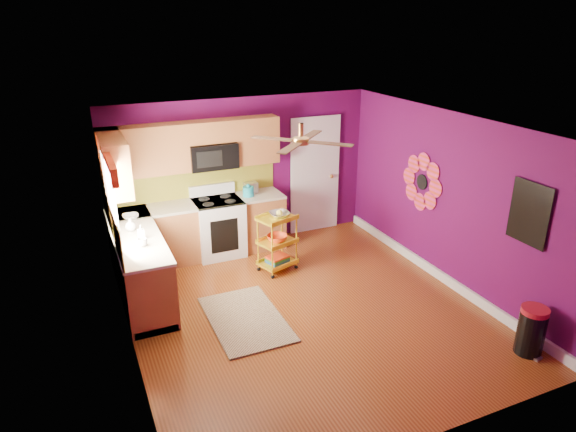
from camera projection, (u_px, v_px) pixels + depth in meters
name	position (u px, v px, depth m)	size (l,w,h in m)	color
ground	(306.00, 310.00, 6.94)	(5.00, 5.00, 0.00)	#662D0F
room_envelope	(309.00, 196.00, 6.35)	(4.54, 5.04, 2.52)	#510947
lower_cabinets	(175.00, 246.00, 7.82)	(2.81, 2.31, 0.94)	brown
electric_range	(219.00, 227.00, 8.41)	(0.76, 0.66, 1.13)	white
upper_cabinetry	(170.00, 153.00, 7.66)	(2.80, 2.30, 1.26)	brown
left_window	(110.00, 186.00, 6.36)	(0.08, 1.35, 1.08)	white
panel_door	(315.00, 176.00, 9.17)	(0.95, 0.11, 2.15)	white
right_wall_art	(466.00, 195.00, 6.96)	(0.04, 2.74, 1.04)	black
ceiling_fan	(301.00, 140.00, 6.27)	(1.01, 1.01, 0.26)	#BF8C3F
shag_rug	(246.00, 319.00, 6.71)	(0.91, 1.49, 0.02)	#322010
rolling_cart	(278.00, 240.00, 7.85)	(0.64, 0.55, 0.99)	yellow
trash_can	(531.00, 331.00, 5.96)	(0.37, 0.38, 0.60)	black
teal_kettle	(248.00, 191.00, 8.40)	(0.18, 0.18, 0.21)	teal
toaster	(251.00, 188.00, 8.57)	(0.22, 0.15, 0.18)	beige
soap_bottle_a	(141.00, 232.00, 6.80)	(0.09, 0.09, 0.20)	#EA3F72
soap_bottle_b	(130.00, 225.00, 7.05)	(0.14, 0.14, 0.18)	white
counter_dish	(131.00, 217.00, 7.50)	(0.23, 0.23, 0.06)	white
counter_cup	(142.00, 242.00, 6.60)	(0.13, 0.13, 0.11)	white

